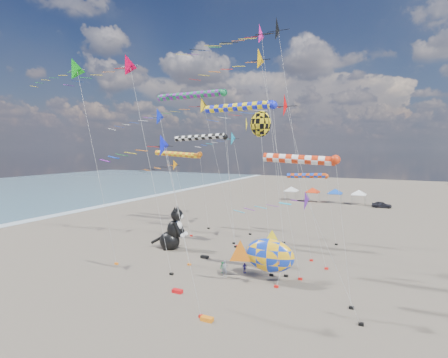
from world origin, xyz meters
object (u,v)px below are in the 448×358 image
at_px(child_blue, 245,268).
at_px(cat_inflatable, 172,228).
at_px(person_adult, 225,269).
at_px(parked_car, 382,205).
at_px(fish_inflatable, 269,255).
at_px(child_green, 222,268).

bearing_deg(child_blue, cat_inflatable, 106.02).
distance_m(person_adult, parked_car, 50.95).
height_order(fish_inflatable, child_blue, fish_inflatable).
bearing_deg(fish_inflatable, child_blue, 158.69).
bearing_deg(parked_car, cat_inflatable, 149.64).
xyz_separation_m(person_adult, parked_car, (12.28, 49.45, -0.16)).
bearing_deg(parked_car, fish_inflatable, 166.99).
distance_m(cat_inflatable, fish_inflatable, 14.87).
height_order(child_green, child_blue, child_green).
bearing_deg(fish_inflatable, parked_car, 80.56).
relative_size(cat_inflatable, child_blue, 5.11).
relative_size(fish_inflatable, child_blue, 6.03).
xyz_separation_m(person_adult, child_blue, (1.30, 1.85, -0.29)).
distance_m(fish_inflatable, child_green, 5.12).
height_order(person_adult, child_blue, person_adult).
xyz_separation_m(cat_inflatable, child_blue, (11.19, -3.67, -2.17)).
bearing_deg(person_adult, cat_inflatable, 144.16).
distance_m(cat_inflatable, person_adult, 11.48).
relative_size(child_green, parked_car, 0.31).
height_order(child_green, parked_car, parked_car).
distance_m(cat_inflatable, child_blue, 11.97).
height_order(cat_inflatable, child_green, cat_inflatable).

